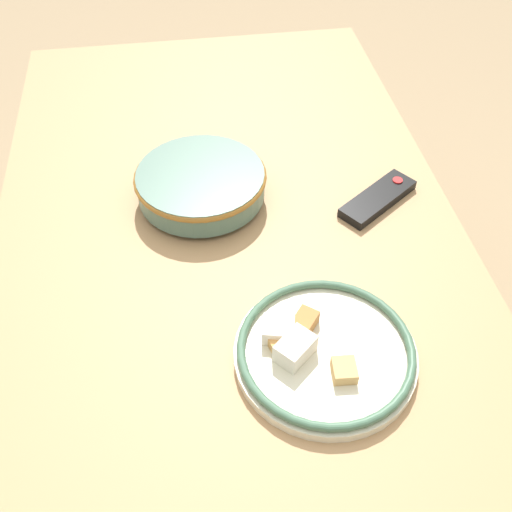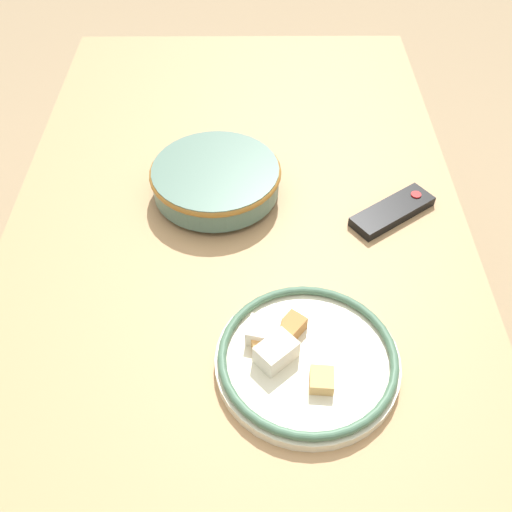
# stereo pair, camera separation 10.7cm
# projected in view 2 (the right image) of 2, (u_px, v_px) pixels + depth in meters

# --- Properties ---
(ground_plane) EXTENTS (8.00, 8.00, 0.00)m
(ground_plane) POSITION_uv_depth(u_px,v_px,m) (243.00, 414.00, 1.75)
(ground_plane) COLOR #9E8460
(dining_table) EXTENTS (1.53, 0.91, 0.78)m
(dining_table) POSITION_uv_depth(u_px,v_px,m) (238.00, 250.00, 1.24)
(dining_table) COLOR tan
(dining_table) RESTS_ON ground_plane
(noodle_bowl) EXTENTS (0.26, 0.26, 0.07)m
(noodle_bowl) POSITION_uv_depth(u_px,v_px,m) (216.00, 179.00, 1.21)
(noodle_bowl) COLOR #4C6B5B
(noodle_bowl) RESTS_ON dining_table
(food_plate) EXTENTS (0.29, 0.29, 0.05)m
(food_plate) POSITION_uv_depth(u_px,v_px,m) (305.00, 358.00, 0.94)
(food_plate) COLOR beige
(food_plate) RESTS_ON dining_table
(tv_remote) EXTENTS (0.15, 0.18, 0.02)m
(tv_remote) POSITION_uv_depth(u_px,v_px,m) (392.00, 211.00, 1.19)
(tv_remote) COLOR black
(tv_remote) RESTS_ON dining_table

